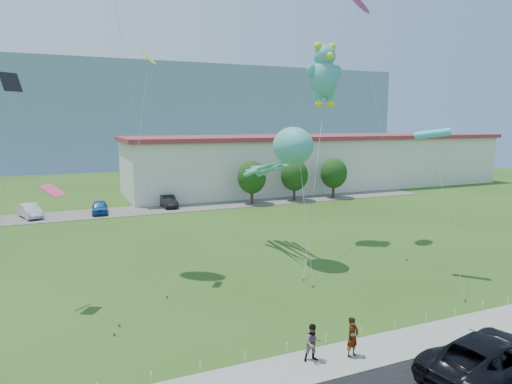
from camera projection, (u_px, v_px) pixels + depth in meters
ground at (329, 329)px, 22.66m from camera, size 160.00×160.00×0.00m
sidewalk at (362, 354)px, 20.15m from camera, size 80.00×2.50×0.10m
parking_strip at (172, 208)px, 54.47m from camera, size 70.00×6.00×0.06m
hill_ridge at (104, 114)px, 129.86m from camera, size 160.00×50.00×25.00m
warehouse at (321, 161)px, 72.13m from camera, size 61.00×15.00×8.20m
rope_fence at (344, 336)px, 21.44m from camera, size 26.05×0.05×0.50m
tree_near at (252, 177)px, 56.94m from camera, size 3.60×3.60×5.47m
tree_mid at (294, 175)px, 59.27m from camera, size 3.60×3.60×5.47m
tree_far at (334, 173)px, 61.60m from camera, size 3.60×3.60×5.47m
suv at (490, 358)px, 18.04m from camera, size 6.85×4.02×1.79m
pedestrian_left at (353, 337)px, 19.76m from camera, size 0.73×0.57×1.75m
pedestrian_right at (313, 343)px, 19.38m from camera, size 0.90×0.76×1.63m
parked_car_silver at (30, 211)px, 48.86m from camera, size 2.99×4.81×1.50m
parked_car_blue at (100, 207)px, 51.11m from camera, size 2.02×4.31×1.43m
parked_car_black at (168, 201)px, 55.00m from camera, size 1.55×4.31×1.41m
octopus_kite at (285, 155)px, 33.43m from camera, size 2.69×11.67×9.88m
teddy_bear_kite at (324, 74)px, 37.91m from camera, size 8.26×9.81×16.71m
small_kite_pink at (58, 202)px, 24.43m from camera, size 3.42×4.74×6.99m
small_kite_black at (9, 108)px, 24.52m from camera, size 2.09×3.44×12.78m
small_kite_yellow at (145, 87)px, 27.35m from camera, size 4.19×8.37×14.61m
small_kite_cyan at (433, 135)px, 29.74m from camera, size 1.87×6.07×9.89m
small_kite_purple at (358, 7)px, 37.80m from camera, size 1.80×8.37×20.93m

